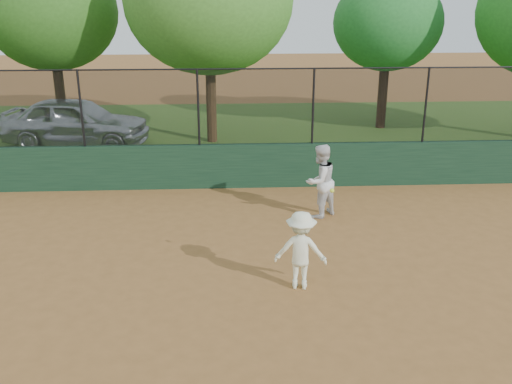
{
  "coord_description": "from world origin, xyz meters",
  "views": [
    {
      "loc": [
        0.22,
        -8.7,
        5.09
      ],
      "look_at": [
        0.8,
        2.2,
        1.2
      ],
      "focal_mm": 40.0,
      "sensor_mm": 36.0,
      "label": 1
    }
  ],
  "objects_px": {
    "parked_car": "(76,122)",
    "tree_3": "(388,23)",
    "player_main": "(301,250)",
    "player_second": "(320,181)",
    "tree_2": "(209,0)",
    "tree_1": "(51,13)"
  },
  "relations": [
    {
      "from": "parked_car",
      "to": "player_second",
      "type": "height_order",
      "value": "player_second"
    },
    {
      "from": "parked_car",
      "to": "player_main",
      "type": "distance_m",
      "value": 12.12
    },
    {
      "from": "player_second",
      "to": "tree_3",
      "type": "relative_size",
      "value": 0.31
    },
    {
      "from": "tree_2",
      "to": "player_second",
      "type": "bearing_deg",
      "value": -69.69
    },
    {
      "from": "tree_1",
      "to": "tree_3",
      "type": "xyz_separation_m",
      "value": [
        12.13,
        0.08,
        -0.4
      ]
    },
    {
      "from": "parked_car",
      "to": "player_main",
      "type": "relative_size",
      "value": 2.43
    },
    {
      "from": "player_second",
      "to": "player_main",
      "type": "height_order",
      "value": "player_main"
    },
    {
      "from": "tree_1",
      "to": "tree_2",
      "type": "distance_m",
      "value": 5.89
    },
    {
      "from": "parked_car",
      "to": "tree_2",
      "type": "height_order",
      "value": "tree_2"
    },
    {
      "from": "tree_1",
      "to": "tree_2",
      "type": "xyz_separation_m",
      "value": [
        5.62,
        -1.7,
        0.44
      ]
    },
    {
      "from": "player_main",
      "to": "tree_2",
      "type": "relative_size",
      "value": 0.28
    },
    {
      "from": "player_main",
      "to": "tree_1",
      "type": "xyz_separation_m",
      "value": [
        -7.41,
        12.32,
        3.58
      ]
    },
    {
      "from": "player_main",
      "to": "tree_2",
      "type": "distance_m",
      "value": 11.5
    },
    {
      "from": "parked_car",
      "to": "player_second",
      "type": "xyz_separation_m",
      "value": [
        7.29,
        -6.89,
        0.04
      ]
    },
    {
      "from": "parked_car",
      "to": "tree_3",
      "type": "height_order",
      "value": "tree_3"
    },
    {
      "from": "player_second",
      "to": "tree_2",
      "type": "relative_size",
      "value": 0.24
    },
    {
      "from": "parked_car",
      "to": "player_second",
      "type": "distance_m",
      "value": 10.03
    },
    {
      "from": "tree_1",
      "to": "player_main",
      "type": "bearing_deg",
      "value": -58.99
    },
    {
      "from": "parked_car",
      "to": "player_main",
      "type": "height_order",
      "value": "player_main"
    },
    {
      "from": "player_second",
      "to": "parked_car",
      "type": "bearing_deg",
      "value": -81.42
    },
    {
      "from": "player_main",
      "to": "tree_3",
      "type": "xyz_separation_m",
      "value": [
        4.72,
        12.41,
        3.18
      ]
    },
    {
      "from": "player_second",
      "to": "tree_3",
      "type": "height_order",
      "value": "tree_3"
    }
  ]
}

